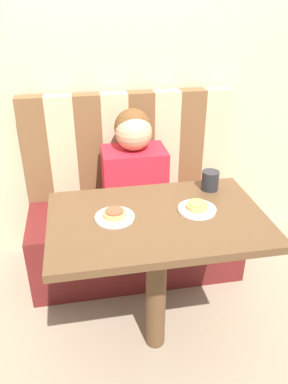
{
  "coord_description": "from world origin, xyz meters",
  "views": [
    {
      "loc": [
        -0.31,
        -1.35,
        1.63
      ],
      "look_at": [
        0.0,
        0.32,
        0.73
      ],
      "focal_mm": 35.0,
      "sensor_mm": 36.0,
      "label": 1
    }
  ],
  "objects_px": {
    "drinking_cup": "(210,180)",
    "plate_right": "(197,209)",
    "pizza_right": "(197,206)",
    "person": "(134,163)",
    "plate_left": "(115,217)",
    "pizza_left": "(115,213)"
  },
  "relations": [
    {
      "from": "drinking_cup",
      "to": "plate_right",
      "type": "bearing_deg",
      "value": -123.52
    },
    {
      "from": "plate_right",
      "to": "pizza_right",
      "type": "height_order",
      "value": "pizza_right"
    },
    {
      "from": "person",
      "to": "pizza_right",
      "type": "distance_m",
      "value": 0.66
    },
    {
      "from": "person",
      "to": "plate_left",
      "type": "relative_size",
      "value": 3.65
    },
    {
      "from": "plate_right",
      "to": "pizza_left",
      "type": "relative_size",
      "value": 1.69
    },
    {
      "from": "person",
      "to": "plate_left",
      "type": "bearing_deg",
      "value": -106.34
    },
    {
      "from": "pizza_right",
      "to": "drinking_cup",
      "type": "bearing_deg",
      "value": 56.48
    },
    {
      "from": "plate_right",
      "to": "pizza_left",
      "type": "distance_m",
      "value": 0.37
    },
    {
      "from": "person",
      "to": "pizza_left",
      "type": "height_order",
      "value": "person"
    },
    {
      "from": "pizza_left",
      "to": "drinking_cup",
      "type": "relative_size",
      "value": 1.05
    },
    {
      "from": "pizza_right",
      "to": "plate_right",
      "type": "bearing_deg",
      "value": 0.0
    },
    {
      "from": "person",
      "to": "pizza_left",
      "type": "xyz_separation_m",
      "value": [
        -0.18,
        -0.63,
        0.05
      ]
    },
    {
      "from": "plate_left",
      "to": "pizza_left",
      "type": "height_order",
      "value": "pizza_left"
    },
    {
      "from": "plate_left",
      "to": "pizza_left",
      "type": "relative_size",
      "value": 1.69
    },
    {
      "from": "plate_right",
      "to": "drinking_cup",
      "type": "xyz_separation_m",
      "value": [
        0.12,
        0.19,
        0.04
      ]
    },
    {
      "from": "plate_right",
      "to": "drinking_cup",
      "type": "height_order",
      "value": "drinking_cup"
    },
    {
      "from": "person",
      "to": "plate_right",
      "type": "xyz_separation_m",
      "value": [
        0.18,
        -0.63,
        0.03
      ]
    },
    {
      "from": "person",
      "to": "plate_right",
      "type": "relative_size",
      "value": 3.65
    },
    {
      "from": "plate_right",
      "to": "pizza_right",
      "type": "distance_m",
      "value": 0.02
    },
    {
      "from": "pizza_left",
      "to": "drinking_cup",
      "type": "bearing_deg",
      "value": 20.79
    },
    {
      "from": "pizza_left",
      "to": "pizza_right",
      "type": "distance_m",
      "value": 0.37
    },
    {
      "from": "plate_left",
      "to": "pizza_right",
      "type": "relative_size",
      "value": 1.69
    }
  ]
}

